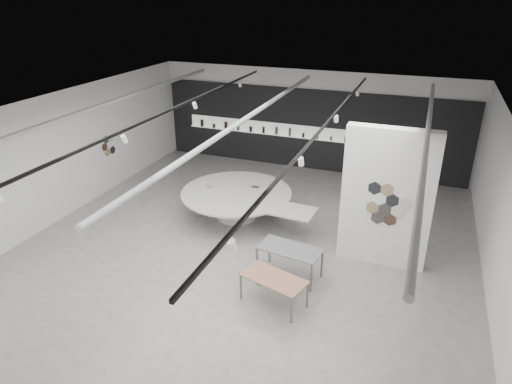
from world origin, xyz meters
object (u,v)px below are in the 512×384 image
at_px(partition_column, 387,199).
at_px(sample_table_wood, 274,280).
at_px(display_island, 238,201).
at_px(sample_table_stone, 290,251).
at_px(kitchen_counter, 378,170).

height_order(partition_column, sample_table_wood, partition_column).
bearing_deg(display_island, sample_table_stone, -41.99).
bearing_deg(partition_column, sample_table_stone, -143.81).
bearing_deg(display_island, partition_column, -8.85).
xyz_separation_m(sample_table_wood, kitchen_counter, (1.29, 8.17, -0.22)).
xyz_separation_m(partition_column, sample_table_stone, (-2.01, -1.47, -1.08)).
relative_size(partition_column, display_island, 0.81).
bearing_deg(kitchen_counter, display_island, -131.92).
xyz_separation_m(display_island, sample_table_wood, (2.37, -3.61, 0.07)).
bearing_deg(display_island, kitchen_counter, 55.14).
bearing_deg(partition_column, sample_table_wood, -127.72).
height_order(partition_column, kitchen_counter, partition_column).
xyz_separation_m(display_island, sample_table_stone, (2.39, -2.46, 0.16)).
distance_m(partition_column, sample_table_wood, 3.51).
relative_size(sample_table_stone, kitchen_counter, 1.11).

